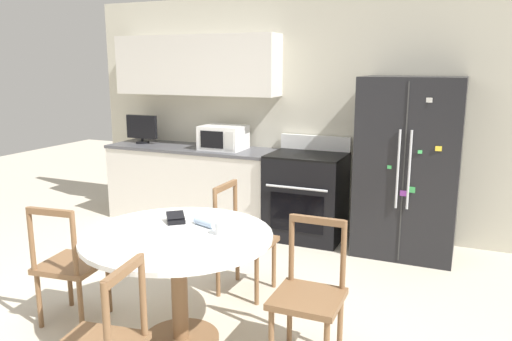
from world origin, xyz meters
TOP-DOWN VIEW (x-y plane):
  - ground_plane at (0.00, 0.00)m, footprint 14.00×14.00m
  - back_wall at (-0.31, 2.59)m, footprint 5.20×0.44m
  - kitchen_counter at (-1.19, 2.29)m, footprint 2.05×0.64m
  - refrigerator at (1.28, 2.23)m, footprint 0.94×0.72m
  - oven_range at (0.24, 2.26)m, footprint 0.79×0.68m
  - microwave at (-0.77, 2.29)m, footprint 0.48×0.40m
  - countertop_tv at (-1.89, 2.30)m, footprint 0.42×0.16m
  - dining_table at (0.11, -0.08)m, footprint 1.25×1.25m
  - dining_chair_left at (-0.76, -0.17)m, footprint 0.47×0.47m
  - dining_chair_right at (0.97, 0.05)m, footprint 0.42×0.42m
  - dining_chair_far at (0.18, 0.78)m, footprint 0.43×0.43m
  - candle_glass at (0.38, 0.02)m, footprint 0.09×0.09m
  - folded_napkin at (0.20, 0.12)m, footprint 0.19×0.11m
  - wallet at (-0.03, 0.12)m, footprint 0.17×0.17m

SIDE VIEW (x-z plane):
  - ground_plane at x=0.00m, z-range 0.00..0.00m
  - dining_chair_left at x=-0.76m, z-range -0.02..0.89m
  - dining_chair_right at x=0.97m, z-range -0.02..0.89m
  - dining_chair_far at x=0.18m, z-range -0.02..0.89m
  - kitchen_counter at x=-1.19m, z-range 0.00..0.90m
  - oven_range at x=0.24m, z-range -0.07..1.01m
  - dining_table at x=0.11m, z-range 0.24..1.01m
  - folded_napkin at x=0.20m, z-range 0.77..0.82m
  - wallet at x=-0.03m, z-range 0.76..0.83m
  - candle_glass at x=0.38m, z-range 0.76..0.84m
  - refrigerator at x=1.28m, z-range 0.00..1.74m
  - microwave at x=-0.77m, z-range 0.90..1.17m
  - countertop_tv at x=-1.89m, z-range 0.91..1.26m
  - back_wall at x=-0.31m, z-range 0.14..2.74m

